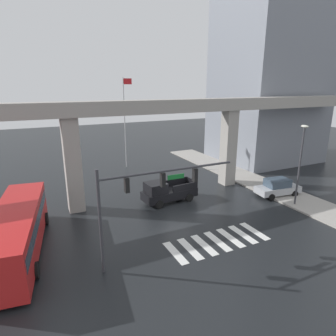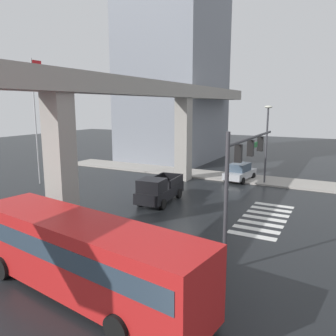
{
  "view_description": "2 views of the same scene",
  "coord_description": "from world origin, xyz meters",
  "px_view_note": "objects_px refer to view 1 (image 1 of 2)",
  "views": [
    {
      "loc": [
        -10.78,
        -20.3,
        10.42
      ],
      "look_at": [
        0.31,
        2.72,
        3.03
      ],
      "focal_mm": 30.66,
      "sensor_mm": 36.0,
      "label": 1
    },
    {
      "loc": [
        -21.36,
        -10.1,
        7.28
      ],
      "look_at": [
        -0.73,
        0.87,
        2.88
      ],
      "focal_mm": 35.82,
      "sensor_mm": 36.0,
      "label": 2
    }
  ],
  "objects_px": {
    "sedan_silver": "(278,187)",
    "city_bus": "(17,229)",
    "traffic_signal_mast": "(145,191)",
    "flagpole": "(125,117)",
    "street_lamp_near_corner": "(301,156)",
    "pickup_truck": "(167,192)"
  },
  "relations": [
    {
      "from": "traffic_signal_mast",
      "to": "street_lamp_near_corner",
      "type": "xyz_separation_m",
      "value": [
        15.15,
        2.07,
        -0.01
      ]
    },
    {
      "from": "pickup_truck",
      "to": "city_bus",
      "type": "relative_size",
      "value": 0.48
    },
    {
      "from": "pickup_truck",
      "to": "traffic_signal_mast",
      "type": "relative_size",
      "value": 0.6
    },
    {
      "from": "pickup_truck",
      "to": "sedan_silver",
      "type": "distance_m",
      "value": 10.92
    },
    {
      "from": "city_bus",
      "to": "pickup_truck",
      "type": "bearing_deg",
      "value": 16.25
    },
    {
      "from": "sedan_silver",
      "to": "flagpole",
      "type": "height_order",
      "value": "flagpole"
    },
    {
      "from": "sedan_silver",
      "to": "street_lamp_near_corner",
      "type": "relative_size",
      "value": 0.62
    },
    {
      "from": "sedan_silver",
      "to": "traffic_signal_mast",
      "type": "bearing_deg",
      "value": -163.72
    },
    {
      "from": "city_bus",
      "to": "traffic_signal_mast",
      "type": "bearing_deg",
      "value": -30.96
    },
    {
      "from": "city_bus",
      "to": "traffic_signal_mast",
      "type": "distance_m",
      "value": 8.68
    },
    {
      "from": "city_bus",
      "to": "sedan_silver",
      "type": "bearing_deg",
      "value": 0.79
    },
    {
      "from": "pickup_truck",
      "to": "city_bus",
      "type": "xyz_separation_m",
      "value": [
        -12.11,
        -3.53,
        0.73
      ]
    },
    {
      "from": "sedan_silver",
      "to": "street_lamp_near_corner",
      "type": "xyz_separation_m",
      "value": [
        -0.37,
        -2.47,
        3.7
      ]
    },
    {
      "from": "city_bus",
      "to": "traffic_signal_mast",
      "type": "relative_size",
      "value": 1.27
    },
    {
      "from": "city_bus",
      "to": "flagpole",
      "type": "relative_size",
      "value": 0.97
    },
    {
      "from": "flagpole",
      "to": "street_lamp_near_corner",
      "type": "bearing_deg",
      "value": -62.7
    },
    {
      "from": "traffic_signal_mast",
      "to": "flagpole",
      "type": "xyz_separation_m",
      "value": [
        5.48,
        20.8,
        1.95
      ]
    },
    {
      "from": "pickup_truck",
      "to": "flagpole",
      "type": "height_order",
      "value": "flagpole"
    },
    {
      "from": "pickup_truck",
      "to": "city_bus",
      "type": "distance_m",
      "value": 12.64
    },
    {
      "from": "sedan_silver",
      "to": "city_bus",
      "type": "bearing_deg",
      "value": -179.21
    },
    {
      "from": "pickup_truck",
      "to": "city_bus",
      "type": "bearing_deg",
      "value": -163.75
    },
    {
      "from": "pickup_truck",
      "to": "street_lamp_near_corner",
      "type": "distance_m",
      "value": 12.1
    }
  ]
}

